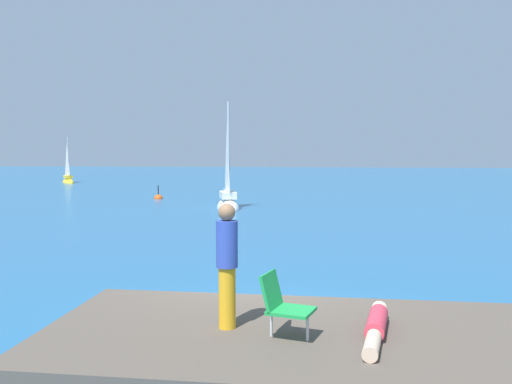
# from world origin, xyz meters

# --- Properties ---
(ground_plane) EXTENTS (160.00, 160.00, 0.00)m
(ground_plane) POSITION_xyz_m (0.00, 0.00, 0.00)
(ground_plane) COLOR #236093
(shore_ledge) EXTENTS (7.69, 3.70, 0.98)m
(shore_ledge) POSITION_xyz_m (1.32, -3.27, 0.49)
(shore_ledge) COLOR brown
(shore_ledge) RESTS_ON ground
(boulder_seaward) EXTENTS (1.92, 2.06, 1.06)m
(boulder_seaward) POSITION_xyz_m (-1.07, -1.27, 0.00)
(boulder_seaward) COLOR #5A4A48
(boulder_seaward) RESTS_ON ground
(boulder_inland) EXTENTS (1.11, 1.37, 0.85)m
(boulder_inland) POSITION_xyz_m (-1.72, -1.59, 0.00)
(boulder_inland) COLOR brown
(boulder_inland) RESTS_ON ground
(sailboat_near) EXTENTS (1.95, 3.43, 6.19)m
(sailboat_near) POSITION_xyz_m (-3.47, 19.43, 0.34)
(sailboat_near) COLOR white
(sailboat_near) RESTS_ON ground
(sailboat_far) EXTENTS (2.15, 2.39, 4.58)m
(sailboat_far) POSITION_xyz_m (-21.07, 39.13, 0.25)
(sailboat_far) COLOR yellow
(sailboat_far) RESTS_ON ground
(person_sunbather) EXTENTS (0.49, 1.75, 0.25)m
(person_sunbather) POSITION_xyz_m (1.79, -3.31, 1.09)
(person_sunbather) COLOR #DB384C
(person_sunbather) RESTS_ON shore_ledge
(person_standing) EXTENTS (0.28, 0.28, 1.62)m
(person_standing) POSITION_xyz_m (-0.10, -3.21, 1.84)
(person_standing) COLOR gold
(person_standing) RESTS_ON shore_ledge
(beach_chair) EXTENTS (0.71, 0.63, 0.80)m
(beach_chair) POSITION_xyz_m (0.63, -3.52, 1.42)
(beach_chair) COLOR green
(beach_chair) RESTS_ON shore_ledge
(marker_buoy) EXTENTS (0.56, 0.56, 1.13)m
(marker_buoy) POSITION_xyz_m (-8.72, 24.69, 0.01)
(marker_buoy) COLOR #EA5114
(marker_buoy) RESTS_ON ground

